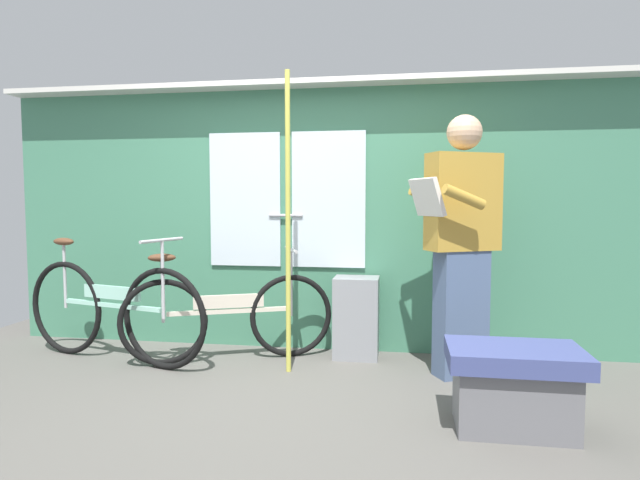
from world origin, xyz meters
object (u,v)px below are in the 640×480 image
(bicycle_near_door, at_px, (228,316))
(passenger_reading_newspaper, at_px, (461,240))
(bicycle_leaning_behind, at_px, (112,310))
(handrail_pole, at_px, (288,224))
(trash_bin_by_wall, at_px, (356,317))
(bench_seat_corner, at_px, (514,386))

(bicycle_near_door, distance_m, passenger_reading_newspaper, 1.82)
(bicycle_leaning_behind, height_order, handrail_pole, handrail_pole)
(trash_bin_by_wall, relative_size, handrail_pole, 0.30)
(bicycle_near_door, relative_size, passenger_reading_newspaper, 0.83)
(trash_bin_by_wall, distance_m, bench_seat_corner, 1.52)
(trash_bin_by_wall, relative_size, bench_seat_corner, 0.90)
(bicycle_leaning_behind, bearing_deg, passenger_reading_newspaper, 16.15)
(handrail_pole, bearing_deg, bench_seat_corner, -28.64)
(trash_bin_by_wall, bearing_deg, bicycle_near_door, -165.12)
(bicycle_leaning_behind, bearing_deg, handrail_pole, 13.50)
(passenger_reading_newspaper, bearing_deg, bicycle_near_door, -29.34)
(bicycle_near_door, xyz_separation_m, passenger_reading_newspaper, (1.71, -0.08, 0.61))
(bench_seat_corner, bearing_deg, bicycle_near_door, 153.91)
(bicycle_near_door, distance_m, bicycle_leaning_behind, 0.89)
(passenger_reading_newspaper, bearing_deg, bench_seat_corner, 76.13)
(trash_bin_by_wall, xyz_separation_m, handrail_pole, (-0.45, -0.43, 0.75))
(bicycle_near_door, height_order, bicycle_leaning_behind, bicycle_leaning_behind)
(bicycle_near_door, relative_size, bench_seat_corner, 2.16)
(trash_bin_by_wall, bearing_deg, handrail_pole, -136.45)
(bicycle_leaning_behind, distance_m, bench_seat_corner, 2.90)
(passenger_reading_newspaper, relative_size, trash_bin_by_wall, 2.86)
(handrail_pole, relative_size, bench_seat_corner, 3.04)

